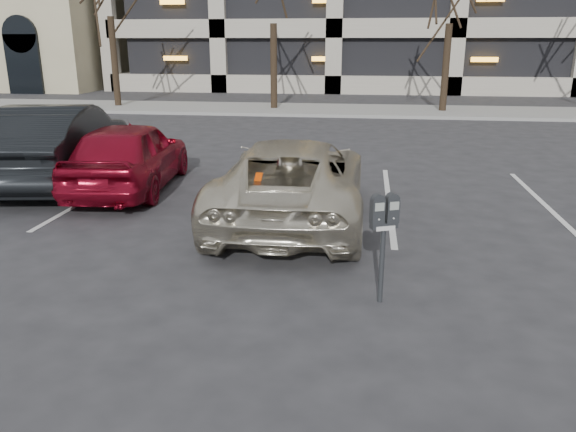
# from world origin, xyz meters

# --- Properties ---
(ground) EXTENTS (140.00, 140.00, 0.00)m
(ground) POSITION_xyz_m (0.00, 0.00, 0.00)
(ground) COLOR #28282B
(ground) RESTS_ON ground
(sidewalk) EXTENTS (80.00, 4.00, 0.12)m
(sidewalk) POSITION_xyz_m (0.00, 16.00, 0.06)
(sidewalk) COLOR gray
(sidewalk) RESTS_ON ground
(stall_lines) EXTENTS (16.90, 5.20, 0.00)m
(stall_lines) POSITION_xyz_m (-1.40, 2.30, 0.01)
(stall_lines) COLOR silver
(stall_lines) RESTS_ON ground
(parking_meter) EXTENTS (0.34, 0.23, 1.25)m
(parking_meter) POSITION_xyz_m (1.16, -2.00, 0.96)
(parking_meter) COLOR black
(parking_meter) RESTS_ON ground
(suv_silver) EXTENTS (2.35, 4.91, 1.36)m
(suv_silver) POSITION_xyz_m (-0.23, 0.95, 0.68)
(suv_silver) COLOR beige
(suv_silver) RESTS_ON ground
(car_red) EXTENTS (2.03, 4.23, 1.39)m
(car_red) POSITION_xyz_m (-3.67, 2.44, 0.70)
(car_red) COLOR maroon
(car_red) RESTS_ON ground
(car_dark) EXTENTS (2.52, 5.16, 1.63)m
(car_dark) POSITION_xyz_m (-5.38, 2.84, 0.81)
(car_dark) COLOR black
(car_dark) RESTS_ON ground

